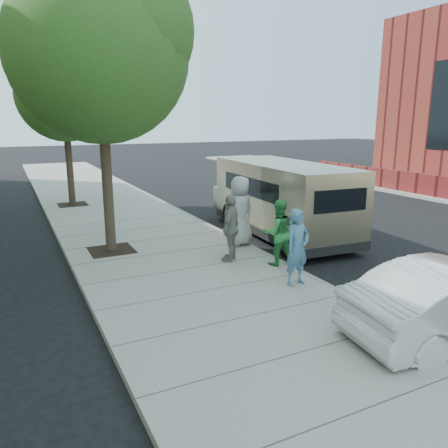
% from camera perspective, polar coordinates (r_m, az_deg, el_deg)
% --- Properties ---
extents(ground, '(120.00, 120.00, 0.00)m').
position_cam_1_polar(ground, '(11.25, -0.18, -5.83)').
color(ground, black).
rests_on(ground, ground).
extents(sidewalk, '(5.00, 60.00, 0.15)m').
position_cam_1_polar(sidewalk, '(10.85, -4.95, -6.21)').
color(sidewalk, gray).
rests_on(sidewalk, ground).
extents(curb_face, '(0.12, 60.00, 0.16)m').
position_cam_1_polar(curb_face, '(11.90, 6.06, -4.44)').
color(curb_face, gray).
rests_on(curb_face, ground).
extents(tree_near, '(4.62, 4.60, 7.53)m').
position_cam_1_polar(tree_near, '(12.31, -15.83, 21.53)').
color(tree_near, black).
rests_on(tree_near, sidewalk).
extents(tree_far, '(3.92, 3.80, 6.49)m').
position_cam_1_polar(tree_far, '(19.71, -20.11, 16.07)').
color(tree_far, black).
rests_on(tree_far, sidewalk).
extents(parking_meter, '(0.28, 0.10, 1.33)m').
position_cam_1_polar(parking_meter, '(10.53, 8.93, -1.03)').
color(parking_meter, gray).
rests_on(parking_meter, sidewalk).
extents(van, '(2.53, 6.55, 2.39)m').
position_cam_1_polar(van, '(14.24, 7.40, 3.43)').
color(van, tan).
rests_on(van, ground).
extents(person_officer, '(0.68, 0.50, 1.70)m').
position_cam_1_polar(person_officer, '(9.68, 9.57, -3.03)').
color(person_officer, teal).
rests_on(person_officer, sidewalk).
extents(person_green_shirt, '(0.92, 0.78, 1.66)m').
position_cam_1_polar(person_green_shirt, '(10.96, 7.07, -1.10)').
color(person_green_shirt, green).
rests_on(person_green_shirt, sidewalk).
extents(person_gray_shirt, '(1.13, 0.90, 2.01)m').
position_cam_1_polar(person_gray_shirt, '(12.58, 2.12, 1.70)').
color(person_gray_shirt, '#B1B0B3').
rests_on(person_gray_shirt, sidewalk).
extents(person_striped_polo, '(1.02, 1.01, 1.73)m').
position_cam_1_polar(person_striped_polo, '(11.19, 0.90, -0.52)').
color(person_striped_polo, gray).
rests_on(person_striped_polo, sidewalk).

